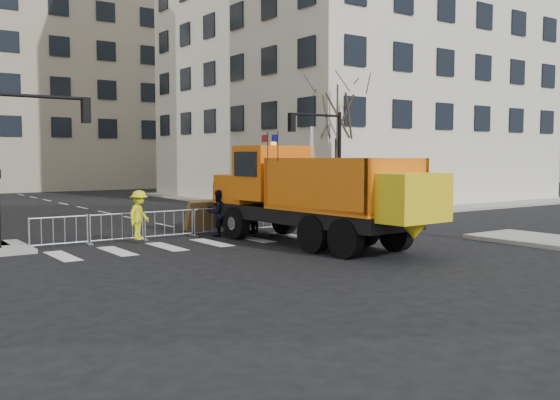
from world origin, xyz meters
TOP-DOWN VIEW (x-y plane):
  - ground at (0.00, 0.00)m, footprint 120.00×120.00m
  - sidewalk_back at (0.00, 8.50)m, footprint 64.00×5.00m
  - traffic_light_right at (8.50, 9.50)m, footprint 0.18×0.18m
  - crowd_barriers at (-0.75, 7.60)m, footprint 12.60×0.60m
  - street_tree at (9.20, 10.50)m, footprint 3.00×3.00m
  - plow_truck at (1.57, 2.70)m, footprint 3.88×11.29m
  - cop_a at (1.44, 7.00)m, footprint 0.80×0.59m
  - cop_b at (0.04, 7.00)m, footprint 0.96×0.78m
  - cop_c at (1.75, 7.00)m, footprint 1.17×0.91m
  - worker at (-3.36, 6.80)m, footprint 1.33×1.24m
  - newspaper_box at (2.87, 9.23)m, footprint 0.47×0.42m

SIDE VIEW (x-z plane):
  - ground at x=0.00m, z-range 0.00..0.00m
  - sidewalk_back at x=0.00m, z-range 0.00..0.15m
  - crowd_barriers at x=-0.75m, z-range 0.00..1.10m
  - newspaper_box at x=2.87m, z-range 0.15..1.25m
  - cop_b at x=0.04m, z-range 0.00..1.85m
  - cop_c at x=1.75m, z-range 0.00..1.86m
  - cop_a at x=1.44m, z-range 0.00..2.00m
  - worker at x=-3.36m, z-range 0.15..1.95m
  - plow_truck at x=1.57m, z-range -0.24..4.08m
  - traffic_light_right at x=8.50m, z-range 0.00..5.40m
  - street_tree at x=9.20m, z-range 0.00..7.50m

